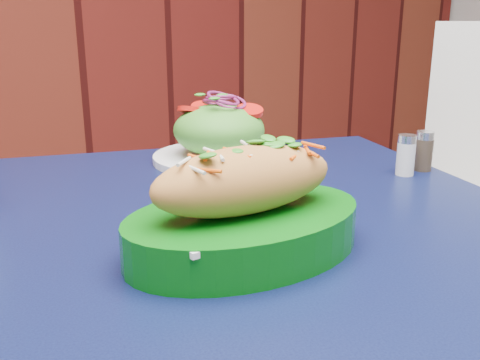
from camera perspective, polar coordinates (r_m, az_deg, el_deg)
cafe_table at (r=0.67m, az=-2.51°, el=-11.54°), size 1.02×1.02×0.75m
banh_mi_basket at (r=0.54m, az=0.54°, el=-3.28°), size 0.27×0.19×0.12m
salad_plate at (r=0.90m, az=-2.25°, el=4.82°), size 0.22×0.22×0.12m
salt_shaker at (r=0.86m, az=17.28°, el=2.56°), size 0.03×0.03×0.06m
pepper_shaker at (r=0.90m, az=19.03°, el=2.94°), size 0.03×0.03×0.06m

